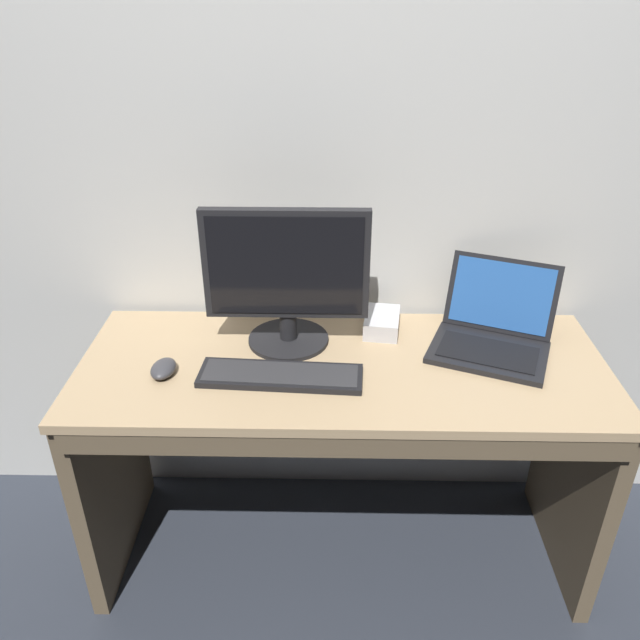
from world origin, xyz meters
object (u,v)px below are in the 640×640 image
at_px(wired_keyboard, 281,375).
at_px(external_drive_box, 382,323).
at_px(laptop_black, 493,332).
at_px(external_monitor, 286,276).
at_px(computer_mouse, 163,369).

xyz_separation_m(wired_keyboard, external_drive_box, (0.29, 0.27, 0.02)).
xyz_separation_m(laptop_black, external_monitor, (-0.61, 0.00, 0.17)).
xyz_separation_m(computer_mouse, external_drive_box, (0.62, 0.25, 0.01)).
bearing_deg(external_monitor, wired_keyboard, -92.86).
bearing_deg(external_drive_box, laptop_black, -15.13).
relative_size(computer_mouse, external_drive_box, 0.65).
xyz_separation_m(laptop_black, computer_mouse, (-0.94, -0.17, -0.03)).
distance_m(laptop_black, external_monitor, 0.63).
bearing_deg(wired_keyboard, computer_mouse, 177.30).
bearing_deg(external_drive_box, external_monitor, -163.58).
xyz_separation_m(wired_keyboard, computer_mouse, (-0.33, 0.02, 0.01)).
bearing_deg(computer_mouse, external_drive_box, 26.84).
relative_size(laptop_black, external_monitor, 0.89).
bearing_deg(laptop_black, wired_keyboard, -163.43).
bearing_deg(external_monitor, computer_mouse, -153.03).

